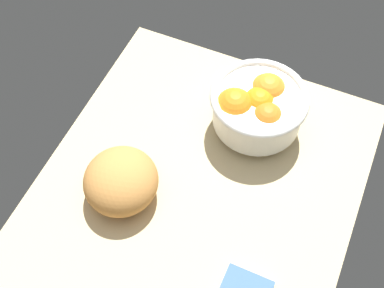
% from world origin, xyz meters
% --- Properties ---
extents(ground_plane, '(0.74, 0.60, 0.03)m').
position_xyz_m(ground_plane, '(0.00, 0.00, -0.01)').
color(ground_plane, '#CCB685').
extents(fruit_bowl, '(0.20, 0.20, 0.11)m').
position_xyz_m(fruit_bowl, '(-0.21, 0.05, 0.06)').
color(fruit_bowl, white).
rests_on(fruit_bowl, ground).
extents(bread_loaf, '(0.17, 0.17, 0.09)m').
position_xyz_m(bread_loaf, '(0.04, -0.13, 0.05)').
color(bread_loaf, '#C88642').
rests_on(bread_loaf, ground).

